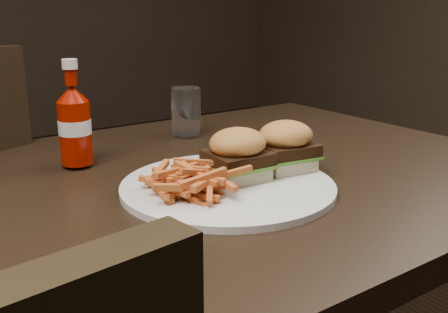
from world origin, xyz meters
TOP-DOWN VIEW (x-y plane):
  - dining_table at (0.00, 0.00)m, footprint 1.20×0.80m
  - plate at (0.03, -0.09)m, footprint 0.32×0.32m
  - sandwich_half_a at (0.05, -0.08)m, footprint 0.08×0.08m
  - sandwich_half_b at (0.14, -0.08)m, footprint 0.09×0.09m
  - fries_pile at (-0.04, -0.09)m, footprint 0.15×0.15m
  - ketchup_bottle at (-0.12, 0.16)m, footprint 0.07×0.07m
  - tumbler at (0.15, 0.24)m, footprint 0.08×0.08m

SIDE VIEW (x-z plane):
  - dining_table at x=0.00m, z-range 0.71..0.75m
  - plate at x=0.03m, z-range 0.75..0.76m
  - sandwich_half_a at x=0.05m, z-range 0.76..0.78m
  - sandwich_half_b at x=0.14m, z-range 0.76..0.78m
  - fries_pile at x=-0.04m, z-range 0.76..0.80m
  - tumbler at x=0.15m, z-range 0.76..0.85m
  - ketchup_bottle at x=-0.12m, z-range 0.76..0.86m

